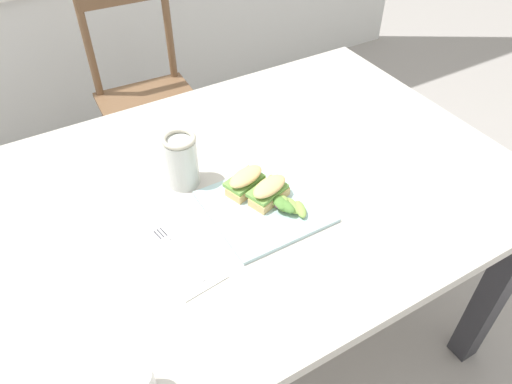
{
  "coord_description": "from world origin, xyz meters",
  "views": [
    {
      "loc": [
        -0.46,
        -0.78,
        1.55
      ],
      "look_at": [
        -0.03,
        -0.04,
        0.76
      ],
      "focal_mm": 33.87,
      "sensor_mm": 36.0,
      "label": 1
    }
  ],
  "objects": [
    {
      "name": "plate_lunch",
      "position": [
        -0.03,
        -0.08,
        0.74
      ],
      "size": [
        0.26,
        0.26,
        0.01
      ],
      "primitive_type": "cube",
      "color": "silver",
      "rests_on": "dining_table"
    },
    {
      "name": "napkin_folded",
      "position": [
        -0.26,
        -0.12,
        0.74
      ],
      "size": [
        0.13,
        0.24,
        0.0
      ],
      "primitive_type": "cube",
      "rotation": [
        0.0,
        0.0,
        0.12
      ],
      "color": "white",
      "rests_on": "dining_table"
    },
    {
      "name": "dining_table",
      "position": [
        -0.05,
        0.02,
        0.63
      ],
      "size": [
        1.44,
        0.96,
        0.74
      ],
      "color": "#BCB7AD",
      "rests_on": "ground"
    },
    {
      "name": "sandwich_half_front",
      "position": [
        -0.01,
        -0.07,
        0.78
      ],
      "size": [
        0.11,
        0.09,
        0.06
      ],
      "color": "#DBB270",
      "rests_on": "plate_lunch"
    },
    {
      "name": "mason_jar_iced_tea",
      "position": [
        -0.16,
        0.1,
        0.8
      ],
      "size": [
        0.08,
        0.08,
        0.14
      ],
      "color": "#995623",
      "rests_on": "dining_table"
    },
    {
      "name": "salad_mixed_greens",
      "position": [
        0.0,
        -0.11,
        0.76
      ],
      "size": [
        0.09,
        0.12,
        0.03
      ],
      "color": "#84A84C",
      "rests_on": "plate_lunch"
    },
    {
      "name": "fork_on_napkin",
      "position": [
        -0.27,
        -0.1,
        0.75
      ],
      "size": [
        0.05,
        0.19,
        0.0
      ],
      "color": "silver",
      "rests_on": "napkin_folded"
    },
    {
      "name": "chair_wooden_far",
      "position": [
        0.04,
        0.99,
        0.45
      ],
      "size": [
        0.42,
        0.42,
        0.87
      ],
      "color": "brown",
      "rests_on": "ground"
    },
    {
      "name": "sandwich_half_back",
      "position": [
        -0.04,
        -0.01,
        0.78
      ],
      "size": [
        0.11,
        0.09,
        0.06
      ],
      "color": "#DBB270",
      "rests_on": "plate_lunch"
    },
    {
      "name": "ground_plane",
      "position": [
        0.0,
        0.0,
        0.0
      ],
      "size": [
        7.97,
        7.97,
        0.0
      ],
      "primitive_type": "plane",
      "color": "gray"
    }
  ]
}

